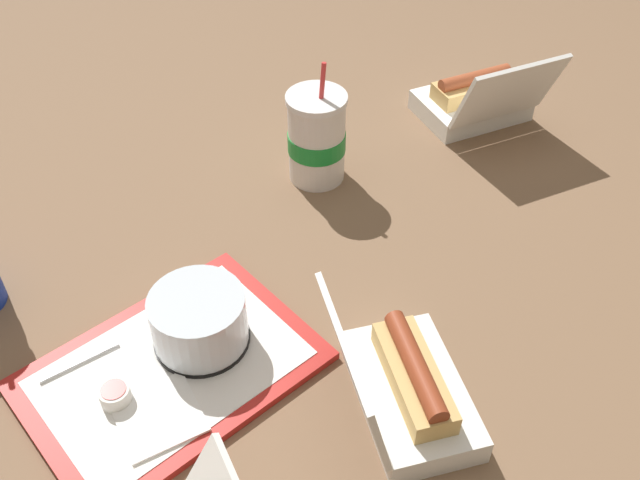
{
  "coord_description": "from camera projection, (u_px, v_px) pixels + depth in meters",
  "views": [
    {
      "loc": [
        -0.43,
        -0.63,
        0.78
      ],
      "look_at": [
        -0.02,
        0.04,
        0.05
      ],
      "focal_mm": 40.0,
      "sensor_mm": 36.0,
      "label": 1
    }
  ],
  "objects": [
    {
      "name": "clamshell_hotdog_center",
      "position": [
        476.0,
        99.0,
        1.37
      ],
      "size": [
        0.22,
        0.23,
        0.17
      ],
      "color": "white",
      "rests_on": "ground_plane"
    },
    {
      "name": "food_tray",
      "position": [
        171.0,
        370.0,
        0.95
      ],
      "size": [
        0.41,
        0.32,
        0.01
      ],
      "color": "red",
      "rests_on": "ground_plane"
    },
    {
      "name": "cake_container",
      "position": [
        199.0,
        321.0,
        0.95
      ],
      "size": [
        0.13,
        0.13,
        0.08
      ],
      "color": "black",
      "rests_on": "food_tray"
    },
    {
      "name": "ground_plane",
      "position": [
        347.0,
        274.0,
        1.09
      ],
      "size": [
        3.2,
        3.2,
        0.0
      ],
      "primitive_type": "plane",
      "color": "brown"
    },
    {
      "name": "clamshell_hotdog_front",
      "position": [
        405.0,
        386.0,
        0.89
      ],
      "size": [
        0.21,
        0.25,
        0.16
      ],
      "color": "white",
      "rests_on": "ground_plane"
    },
    {
      "name": "soda_cup_corner",
      "position": [
        317.0,
        138.0,
        1.21
      ],
      "size": [
        0.1,
        0.1,
        0.22
      ],
      "color": "white",
      "rests_on": "ground_plane"
    },
    {
      "name": "ketchup_cup",
      "position": [
        115.0,
        394.0,
        0.9
      ],
      "size": [
        0.04,
        0.04,
        0.02
      ],
      "color": "white",
      "rests_on": "food_tray"
    },
    {
      "name": "napkin_stack",
      "position": [
        159.0,
        416.0,
        0.89
      ],
      "size": [
        0.1,
        0.1,
        0.0
      ],
      "primitive_type": "cube",
      "rotation": [
        0.0,
        0.0,
        -0.04
      ],
      "color": "white",
      "rests_on": "food_tray"
    },
    {
      "name": "plastic_fork",
      "position": [
        79.0,
        361.0,
        0.95
      ],
      "size": [
        0.11,
        0.02,
        0.0
      ],
      "primitive_type": "cube",
      "rotation": [
        0.0,
        0.0,
        0.07
      ],
      "color": "white",
      "rests_on": "food_tray"
    }
  ]
}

